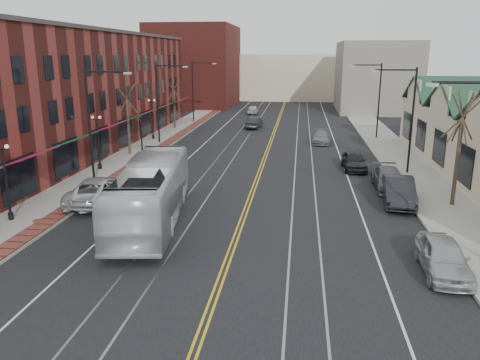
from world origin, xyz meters
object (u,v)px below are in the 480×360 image
(transit_bus, at_px, (151,192))
(parked_car_c, at_px, (389,179))
(parked_suv, at_px, (99,190))
(parked_car_b, at_px, (399,191))
(parked_car_a, at_px, (443,257))
(parked_car_d, at_px, (354,161))

(transit_bus, height_order, parked_car_c, transit_bus)
(parked_suv, bearing_deg, parked_car_b, -178.61)
(parked_car_c, bearing_deg, parked_suv, -162.83)
(parked_car_c, bearing_deg, parked_car_b, -89.55)
(parked_car_a, distance_m, parked_car_b, 9.67)
(parked_car_a, height_order, parked_car_d, parked_car_a)
(parked_car_a, relative_size, parked_car_b, 0.87)
(parked_car_a, relative_size, parked_car_d, 1.02)
(transit_bus, bearing_deg, parked_car_b, -168.95)
(parked_car_a, xyz_separation_m, parked_car_b, (0.00, 9.67, 0.08))
(parked_suv, height_order, parked_car_a, parked_suv)
(parked_car_b, height_order, parked_car_d, parked_car_b)
(parked_car_b, bearing_deg, parked_car_c, 95.38)
(parked_suv, height_order, parked_car_c, parked_suv)
(parked_car_b, distance_m, parked_car_d, 8.98)
(parked_car_a, bearing_deg, parked_car_b, 91.93)
(transit_bus, xyz_separation_m, parked_car_d, (12.50, 13.73, -0.98))
(parked_car_c, height_order, parked_car_d, parked_car_d)
(parked_suv, bearing_deg, parked_car_a, 152.76)
(parked_suv, distance_m, parked_car_c, 19.42)
(parked_car_b, bearing_deg, transit_bus, -155.59)
(parked_car_c, bearing_deg, parked_car_a, -89.55)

